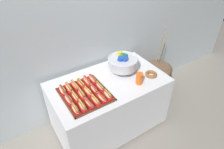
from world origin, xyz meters
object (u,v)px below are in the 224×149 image
hot_dog_0 (75,109)px  hot_dog_17 (93,79)px  hot_dog_1 (82,106)px  hot_dog_8 (82,94)px  hot_dog_7 (75,96)px  hot_dog_4 (102,97)px  buffet_table (109,104)px  serving_tray (85,95)px  hot_dog_14 (75,85)px  donut (151,74)px  hot_dog_15 (81,83)px  hot_dog_10 (94,89)px  hot_dog_6 (69,99)px  hot_dog_2 (89,103)px  floor_vase (156,79)px  punch_bowl (123,62)px  hot_dog_12 (63,90)px  hot_dog_5 (108,95)px  hot_dog_9 (88,91)px  hot_dog_16 (87,81)px  hot_dog_3 (96,100)px  hot_dog_13 (69,88)px  cup_stack (139,79)px  hot_dog_11 (100,86)px

hot_dog_0 → hot_dog_17: 0.50m
hot_dog_1 → hot_dog_8: (0.07, 0.17, -0.00)m
hot_dog_7 → hot_dog_4: bearing=-35.8°
buffet_table → serving_tray: (-0.33, -0.06, 0.36)m
buffet_table → hot_dog_14: hot_dog_14 is taller
buffet_table → donut: 0.65m
hot_dog_15 → hot_dog_10: bearing=-65.1°
hot_dog_6 → hot_dog_2: bearing=-47.2°
floor_vase → punch_bowl: 1.01m
hot_dog_2 → hot_dog_12: size_ratio=0.99×
hot_dog_5 → hot_dog_6: hot_dog_5 is taller
hot_dog_0 → hot_dog_12: hot_dog_12 is taller
floor_vase → hot_dog_9: (-1.32, -0.25, 0.54)m
hot_dog_2 → hot_dog_8: 0.17m
donut → hot_dog_4: bearing=-176.4°
serving_tray → hot_dog_16: hot_dog_16 is taller
hot_dog_1 → hot_dog_0: bearing=-179.5°
hot_dog_10 → hot_dog_17: size_ratio=0.95×
hot_dog_3 → hot_dog_8: bearing=114.9°
hot_dog_13 → punch_bowl: punch_bowl is taller
hot_dog_9 → hot_dog_7: bearing=-179.5°
hot_dog_2 → hot_dog_4: hot_dog_4 is taller
hot_dog_2 → cup_stack: bearing=0.7°
hot_dog_7 → hot_dog_17: 0.34m
hot_dog_15 → cup_stack: bearing=-29.0°
hot_dog_11 → hot_dog_16: (-0.08, 0.16, 0.00)m
hot_dog_7 → hot_dog_8: (0.07, 0.00, 0.00)m
floor_vase → punch_bowl: size_ratio=3.01×
hot_dog_12 → hot_dog_15: hot_dog_12 is taller
hot_dog_0 → hot_dog_4: bearing=0.5°
hot_dog_1 → hot_dog_11: 0.34m
donut → serving_tray: bearing=171.9°
hot_dog_3 → hot_dog_9: (-0.00, 0.16, 0.00)m
hot_dog_4 → hot_dog_12: hot_dog_12 is taller
hot_dog_7 → hot_dog_10: size_ratio=1.02×
buffet_table → punch_bowl: punch_bowl is taller
hot_dog_1 → cup_stack: bearing=0.7°
hot_dog_0 → hot_dog_13: hot_dog_13 is taller
hot_dog_0 → hot_dog_8: (0.15, 0.17, 0.00)m
hot_dog_17 → donut: 0.71m
hot_dog_3 → hot_dog_6: same height
hot_dog_10 → hot_dog_17: hot_dog_17 is taller
hot_dog_3 → hot_dog_14: bearing=103.3°
hot_dog_2 → floor_vase: bearing=16.5°
punch_bowl → cup_stack: bearing=-84.0°
hot_dog_10 → hot_dog_17: bearing=66.1°
buffet_table → serving_tray: serving_tray is taller
hot_dog_10 → hot_dog_16: 0.17m
hot_dog_14 → hot_dog_17: bearing=0.5°
hot_dog_3 → hot_dog_16: hot_dog_16 is taller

